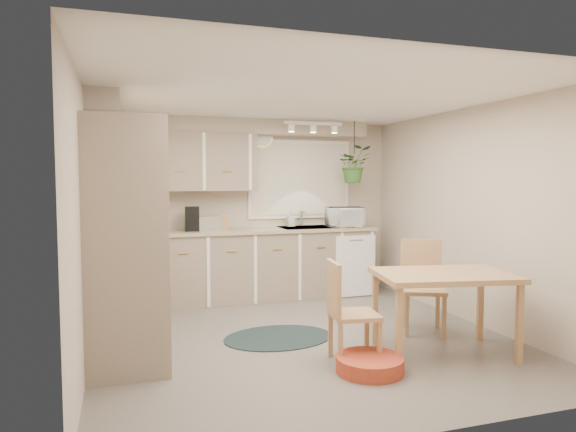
{
  "coord_description": "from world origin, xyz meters",
  "views": [
    {
      "loc": [
        -1.7,
        -4.79,
        1.59
      ],
      "look_at": [
        0.03,
        0.55,
        1.2
      ],
      "focal_mm": 32.0,
      "sensor_mm": 36.0,
      "label": 1
    }
  ],
  "objects_px": {
    "chair_back": "(423,287)",
    "pet_bed": "(370,364)",
    "dining_table": "(443,313)",
    "microwave": "(345,215)",
    "chair_left": "(354,312)",
    "braided_rug": "(278,337)"
  },
  "relations": [
    {
      "from": "pet_bed",
      "to": "microwave",
      "type": "distance_m",
      "value": 3.11
    },
    {
      "from": "microwave",
      "to": "braided_rug",
      "type": "bearing_deg",
      "value": -121.26
    },
    {
      "from": "dining_table",
      "to": "microwave",
      "type": "xyz_separation_m",
      "value": [
        0.16,
        2.55,
        0.73
      ]
    },
    {
      "from": "dining_table",
      "to": "chair_back",
      "type": "height_order",
      "value": "chair_back"
    },
    {
      "from": "dining_table",
      "to": "chair_back",
      "type": "distance_m",
      "value": 0.67
    },
    {
      "from": "microwave",
      "to": "dining_table",
      "type": "bearing_deg",
      "value": -83.08
    },
    {
      "from": "braided_rug",
      "to": "microwave",
      "type": "bearing_deg",
      "value": 48.15
    },
    {
      "from": "chair_left",
      "to": "braided_rug",
      "type": "distance_m",
      "value": 1.06
    },
    {
      "from": "pet_bed",
      "to": "microwave",
      "type": "relative_size",
      "value": 1.13
    },
    {
      "from": "braided_rug",
      "to": "pet_bed",
      "type": "relative_size",
      "value": 1.98
    },
    {
      "from": "dining_table",
      "to": "pet_bed",
      "type": "xyz_separation_m",
      "value": [
        -0.84,
        -0.2,
        -0.31
      ]
    },
    {
      "from": "braided_rug",
      "to": "pet_bed",
      "type": "height_order",
      "value": "pet_bed"
    },
    {
      "from": "dining_table",
      "to": "braided_rug",
      "type": "distance_m",
      "value": 1.63
    },
    {
      "from": "chair_left",
      "to": "pet_bed",
      "type": "distance_m",
      "value": 0.46
    },
    {
      "from": "chair_back",
      "to": "pet_bed",
      "type": "bearing_deg",
      "value": 63.15
    },
    {
      "from": "dining_table",
      "to": "pet_bed",
      "type": "height_order",
      "value": "dining_table"
    },
    {
      "from": "braided_rug",
      "to": "microwave",
      "type": "relative_size",
      "value": 2.24
    },
    {
      "from": "chair_back",
      "to": "braided_rug",
      "type": "xyz_separation_m",
      "value": [
        -1.49,
        0.28,
        -0.47
      ]
    },
    {
      "from": "chair_back",
      "to": "microwave",
      "type": "distance_m",
      "value": 2.02
    },
    {
      "from": "chair_left",
      "to": "microwave",
      "type": "xyz_separation_m",
      "value": [
        1.02,
        2.48,
        0.66
      ]
    },
    {
      "from": "chair_back",
      "to": "pet_bed",
      "type": "xyz_separation_m",
      "value": [
        -1.04,
        -0.83,
        -0.41
      ]
    },
    {
      "from": "dining_table",
      "to": "pet_bed",
      "type": "distance_m",
      "value": 0.92
    }
  ]
}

